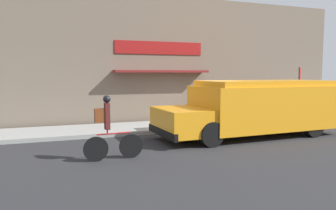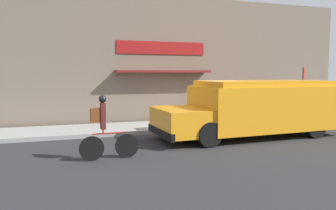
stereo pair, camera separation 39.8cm
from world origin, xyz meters
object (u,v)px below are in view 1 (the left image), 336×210
school_bus (256,107)px  trash_bin (204,112)px  cyclist (109,129)px  stop_sign_post (299,84)px

school_bus → trash_bin: bearing=98.7°
cyclist → stop_sign_post: size_ratio=0.70×
school_bus → cyclist: size_ratio=4.01×
school_bus → stop_sign_post: stop_sign_post is taller
stop_sign_post → trash_bin: (-4.30, 1.04, -1.21)m
cyclist → trash_bin: 6.80m
school_bus → stop_sign_post: size_ratio=2.82×
school_bus → stop_sign_post: 4.29m
cyclist → stop_sign_post: bearing=18.2°
stop_sign_post → trash_bin: 4.59m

